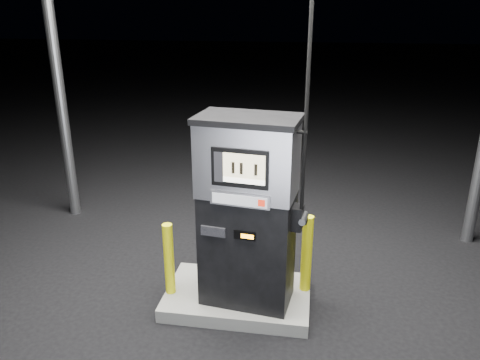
# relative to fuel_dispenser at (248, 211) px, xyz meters

# --- Properties ---
(ground) EXTENTS (80.00, 80.00, 0.00)m
(ground) POSITION_rel_fuel_dispenser_xyz_m (-0.12, 0.10, -1.19)
(ground) COLOR black
(ground) RESTS_ON ground
(pump_island) EXTENTS (1.60, 1.00, 0.15)m
(pump_island) POSITION_rel_fuel_dispenser_xyz_m (-0.12, 0.10, -1.12)
(pump_island) COLOR slate
(pump_island) RESTS_ON ground
(fuel_dispenser) EXTENTS (1.15, 0.72, 4.20)m
(fuel_dispenser) POSITION_rel_fuel_dispenser_xyz_m (0.00, 0.00, 0.00)
(fuel_dispenser) COLOR black
(fuel_dispenser) RESTS_ON pump_island
(bollard_left) EXTENTS (0.14, 0.14, 0.83)m
(bollard_left) POSITION_rel_fuel_dispenser_xyz_m (-0.86, -0.02, -0.63)
(bollard_left) COLOR #F2F00D
(bollard_left) RESTS_ON pump_island
(bollard_right) EXTENTS (0.14, 0.14, 0.90)m
(bollard_right) POSITION_rel_fuel_dispenser_xyz_m (0.62, 0.28, -0.59)
(bollard_right) COLOR #F2F00D
(bollard_right) RESTS_ON pump_island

